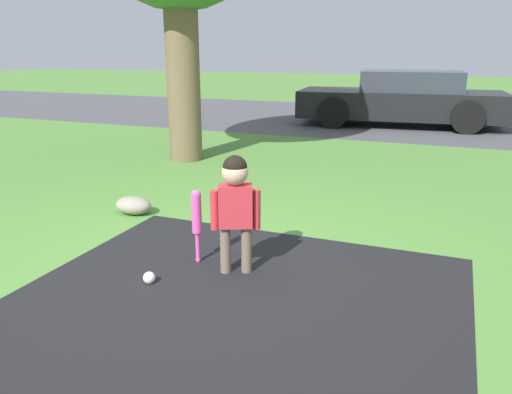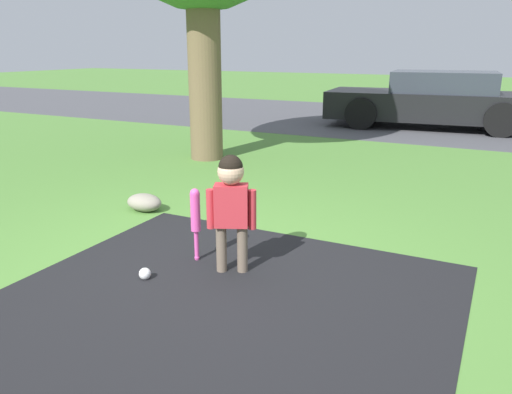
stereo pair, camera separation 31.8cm
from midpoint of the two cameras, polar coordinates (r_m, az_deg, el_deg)
ground_plane at (r=3.79m, az=-8.47°, el=-8.65°), size 60.00×60.00×0.00m
street_strip at (r=12.19m, az=13.39°, el=8.62°), size 40.00×6.00×0.01m
child at (r=3.58m, az=-4.93°, el=-0.17°), size 0.34×0.22×0.89m
baseball_bat at (r=3.85m, az=-9.16°, el=-2.21°), size 0.08×0.08×0.59m
sports_ball at (r=3.70m, az=-14.57°, el=-8.96°), size 0.09×0.09×0.09m
parked_car at (r=11.27m, az=15.57°, el=10.71°), size 4.36×2.11×1.16m
edging_rock at (r=5.21m, az=-15.54°, el=-0.95°), size 0.39×0.27×0.18m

